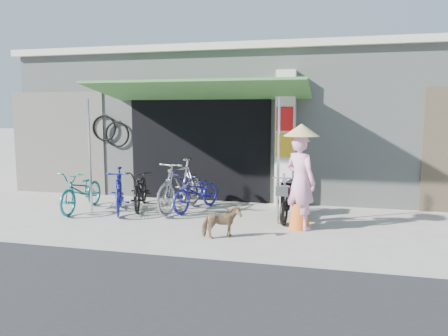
% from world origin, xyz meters
% --- Properties ---
extents(ground, '(80.00, 80.00, 0.00)m').
position_xyz_m(ground, '(0.00, 0.00, 0.00)').
color(ground, '#ACA69C').
rests_on(ground, ground).
extents(bicycle_shop, '(12.30, 5.30, 3.66)m').
position_xyz_m(bicycle_shop, '(-0.00, 5.09, 1.83)').
color(bicycle_shop, gray).
rests_on(bicycle_shop, ground).
extents(shop_pillar, '(0.42, 0.44, 3.00)m').
position_xyz_m(shop_pillar, '(0.85, 2.45, 1.50)').
color(shop_pillar, beige).
rests_on(shop_pillar, ground).
extents(awning, '(4.60, 1.88, 2.72)m').
position_xyz_m(awning, '(-0.90, 1.63, 2.51)').
color(awning, '#397032').
rests_on(awning, ground).
extents(neighbour_left, '(2.60, 0.06, 2.60)m').
position_xyz_m(neighbour_left, '(-5.00, 2.59, 1.30)').
color(neighbour_left, '#6B665B').
rests_on(neighbour_left, ground).
extents(bike_teal, '(0.66, 1.69, 0.87)m').
position_xyz_m(bike_teal, '(-3.29, 0.87, 0.44)').
color(bike_teal, '#19706D').
rests_on(bike_teal, ground).
extents(bike_blue, '(1.04, 1.60, 0.94)m').
position_xyz_m(bike_blue, '(-2.44, 0.91, 0.47)').
color(bike_blue, navy).
rests_on(bike_blue, ground).
extents(bike_black, '(1.03, 1.73, 0.86)m').
position_xyz_m(bike_black, '(-2.18, 1.41, 0.43)').
color(bike_black, black).
rests_on(bike_black, ground).
extents(bike_silver, '(0.84, 1.93, 1.12)m').
position_xyz_m(bike_silver, '(-1.23, 1.32, 0.56)').
color(bike_silver, '#A8A7AC').
rests_on(bike_silver, ground).
extents(bike_navy, '(1.02, 1.64, 0.82)m').
position_xyz_m(bike_navy, '(-0.92, 1.50, 0.41)').
color(bike_navy, navy).
rests_on(bike_navy, ground).
extents(street_dog, '(0.70, 0.57, 0.54)m').
position_xyz_m(street_dog, '(0.11, -0.42, 0.27)').
color(street_dog, tan).
rests_on(street_dog, ground).
extents(moped, '(0.45, 1.59, 0.90)m').
position_xyz_m(moped, '(1.09, 1.28, 0.41)').
color(moped, black).
rests_on(moped, ground).
extents(nun, '(0.75, 0.70, 1.90)m').
position_xyz_m(nun, '(1.33, 0.52, 0.93)').
color(nun, pink).
rests_on(nun, ground).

